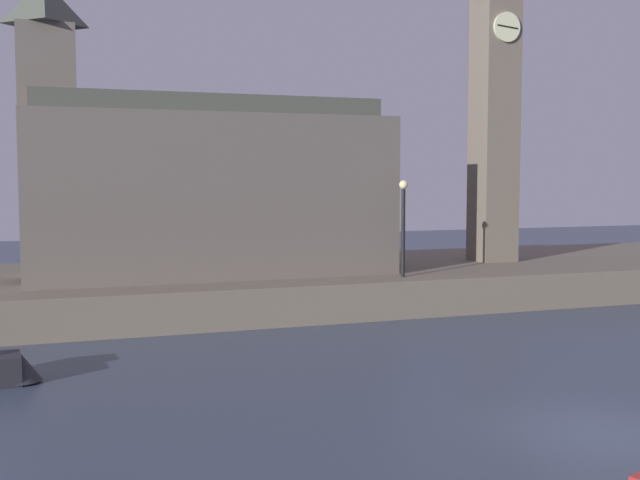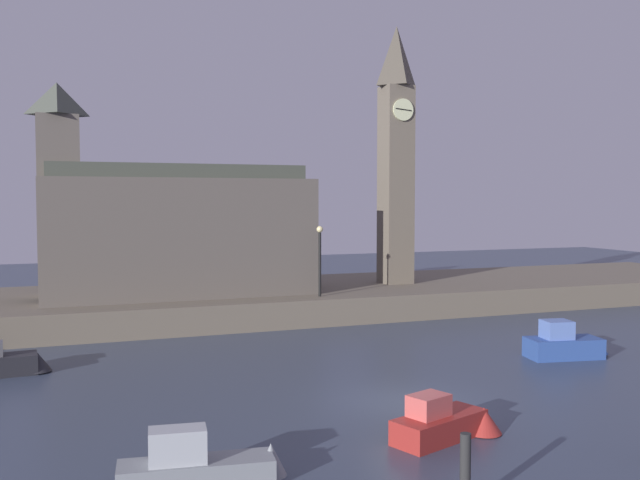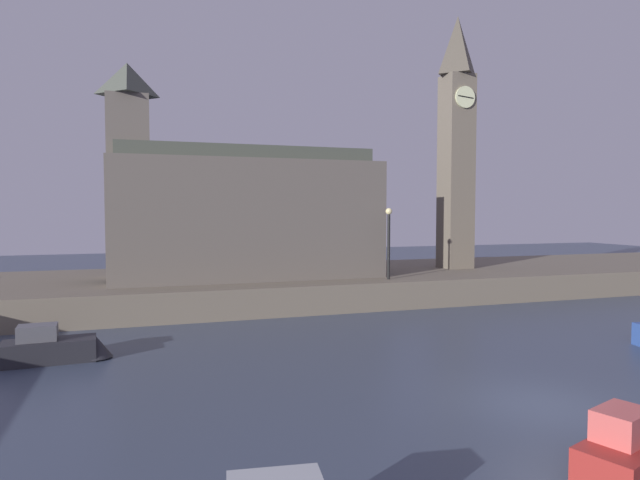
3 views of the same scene
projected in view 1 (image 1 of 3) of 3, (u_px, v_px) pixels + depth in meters
The scene contains 5 objects.
ground_plane at pixel (603, 435), 17.09m from camera, with size 120.00×120.00×0.00m, color #384256.
far_embankment at pixel (306, 284), 35.80m from camera, with size 70.00×12.00×1.50m, color #6B6051.
clock_tower at pixel (495, 84), 37.81m from camera, with size 1.99×2.05×16.35m.
parliament_hall at pixel (197, 185), 32.82m from camera, with size 14.90×5.69×11.57m.
streetlamp at pixel (403, 217), 32.07m from camera, with size 0.36×0.36×3.92m.
Camera 1 is at (-11.39, -13.66, 5.55)m, focal length 44.55 mm.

